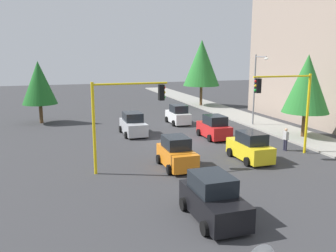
{
  "coord_description": "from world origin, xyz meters",
  "views": [
    {
      "loc": [
        26.89,
        -9.63,
        7.1
      ],
      "look_at": [
        -0.81,
        -0.75,
        1.2
      ],
      "focal_mm": 38.27,
      "sensor_mm": 36.0,
      "label": 1
    }
  ],
  "objects_px": {
    "car_red": "(214,128)",
    "tree_roadside_far": "(202,63)",
    "traffic_signal_near_right": "(124,108)",
    "tree_roadside_near": "(307,84)",
    "car_yellow": "(250,147)",
    "car_silver": "(133,125)",
    "tree_opposite_side": "(39,83)",
    "car_black": "(213,199)",
    "pedestrian_crossing": "(286,139)",
    "car_orange": "(177,154)",
    "street_lamp_curbside": "(257,82)",
    "car_white": "(178,115)",
    "traffic_signal_near_left": "(287,99)"
  },
  "relations": [
    {
      "from": "car_silver",
      "to": "car_red",
      "type": "relative_size",
      "value": 1.12
    },
    {
      "from": "car_orange",
      "to": "tree_roadside_near",
      "type": "bearing_deg",
      "value": 108.32
    },
    {
      "from": "tree_opposite_side",
      "to": "car_silver",
      "type": "relative_size",
      "value": 1.53
    },
    {
      "from": "tree_roadside_near",
      "to": "pedestrian_crossing",
      "type": "height_order",
      "value": "tree_roadside_near"
    },
    {
      "from": "tree_roadside_far",
      "to": "car_yellow",
      "type": "bearing_deg",
      "value": -15.44
    },
    {
      "from": "car_red",
      "to": "car_black",
      "type": "height_order",
      "value": "same"
    },
    {
      "from": "car_red",
      "to": "pedestrian_crossing",
      "type": "height_order",
      "value": "car_red"
    },
    {
      "from": "traffic_signal_near_right",
      "to": "street_lamp_curbside",
      "type": "bearing_deg",
      "value": 122.88
    },
    {
      "from": "tree_roadside_near",
      "to": "pedestrian_crossing",
      "type": "xyz_separation_m",
      "value": [
        3.0,
        -3.94,
        -3.71
      ]
    },
    {
      "from": "car_yellow",
      "to": "car_black",
      "type": "xyz_separation_m",
      "value": [
        7.25,
        -6.08,
        0.0
      ]
    },
    {
      "from": "traffic_signal_near_left",
      "to": "car_red",
      "type": "distance_m",
      "value": 7.47
    },
    {
      "from": "tree_roadside_far",
      "to": "traffic_signal_near_left",
      "type": "bearing_deg",
      "value": -8.98
    },
    {
      "from": "pedestrian_crossing",
      "to": "traffic_signal_near_left",
      "type": "bearing_deg",
      "value": -40.42
    },
    {
      "from": "car_yellow",
      "to": "car_orange",
      "type": "bearing_deg",
      "value": -90.7
    },
    {
      "from": "car_red",
      "to": "tree_roadside_far",
      "type": "bearing_deg",
      "value": 160.47
    },
    {
      "from": "traffic_signal_near_left",
      "to": "pedestrian_crossing",
      "type": "height_order",
      "value": "traffic_signal_near_left"
    },
    {
      "from": "street_lamp_curbside",
      "to": "tree_roadside_far",
      "type": "xyz_separation_m",
      "value": [
        -14.39,
        0.3,
        1.51
      ]
    },
    {
      "from": "traffic_signal_near_left",
      "to": "car_yellow",
      "type": "distance_m",
      "value": 4.32
    },
    {
      "from": "street_lamp_curbside",
      "to": "tree_roadside_near",
      "type": "xyz_separation_m",
      "value": [
        5.61,
        1.3,
        0.28
      ]
    },
    {
      "from": "car_white",
      "to": "pedestrian_crossing",
      "type": "height_order",
      "value": "car_white"
    },
    {
      "from": "tree_roadside_far",
      "to": "tree_opposite_side",
      "type": "xyz_separation_m",
      "value": [
        6.0,
        -20.5,
        -1.69
      ]
    },
    {
      "from": "tree_roadside_far",
      "to": "car_red",
      "type": "distance_m",
      "value": 19.42
    },
    {
      "from": "traffic_signal_near_right",
      "to": "street_lamp_curbside",
      "type": "xyz_separation_m",
      "value": [
        -9.61,
        14.87,
        0.45
      ]
    },
    {
      "from": "traffic_signal_near_right",
      "to": "car_white",
      "type": "distance_m",
      "value": 15.81
    },
    {
      "from": "car_yellow",
      "to": "car_white",
      "type": "height_order",
      "value": "same"
    },
    {
      "from": "tree_roadside_near",
      "to": "car_yellow",
      "type": "distance_m",
      "value": 9.62
    },
    {
      "from": "traffic_signal_near_left",
      "to": "street_lamp_curbside",
      "type": "relative_size",
      "value": 0.82
    },
    {
      "from": "car_orange",
      "to": "car_white",
      "type": "height_order",
      "value": "same"
    },
    {
      "from": "tree_roadside_near",
      "to": "car_white",
      "type": "relative_size",
      "value": 1.92
    },
    {
      "from": "traffic_signal_near_right",
      "to": "car_black",
      "type": "bearing_deg",
      "value": 17.25
    },
    {
      "from": "car_yellow",
      "to": "car_white",
      "type": "xyz_separation_m",
      "value": [
        -13.6,
        -0.36,
        -0.0
      ]
    },
    {
      "from": "tree_opposite_side",
      "to": "car_orange",
      "type": "relative_size",
      "value": 1.76
    },
    {
      "from": "street_lamp_curbside",
      "to": "car_white",
      "type": "distance_m",
      "value": 8.44
    },
    {
      "from": "traffic_signal_near_left",
      "to": "tree_roadside_near",
      "type": "xyz_separation_m",
      "value": [
        -4.0,
        4.79,
        0.57
      ]
    },
    {
      "from": "pedestrian_crossing",
      "to": "traffic_signal_near_right",
      "type": "bearing_deg",
      "value": -85.31
    },
    {
      "from": "street_lamp_curbside",
      "to": "tree_opposite_side",
      "type": "bearing_deg",
      "value": -112.55
    },
    {
      "from": "tree_opposite_side",
      "to": "car_white",
      "type": "relative_size",
      "value": 1.73
    },
    {
      "from": "street_lamp_curbside",
      "to": "car_black",
      "type": "height_order",
      "value": "street_lamp_curbside"
    },
    {
      "from": "car_yellow",
      "to": "pedestrian_crossing",
      "type": "xyz_separation_m",
      "value": [
        -1.36,
        3.79,
        0.01
      ]
    },
    {
      "from": "street_lamp_curbside",
      "to": "tree_roadside_near",
      "type": "bearing_deg",
      "value": 13.05
    },
    {
      "from": "tree_roadside_far",
      "to": "tree_opposite_side",
      "type": "bearing_deg",
      "value": -73.69
    },
    {
      "from": "pedestrian_crossing",
      "to": "car_silver",
      "type": "bearing_deg",
      "value": -132.34
    },
    {
      "from": "traffic_signal_near_right",
      "to": "car_yellow",
      "type": "height_order",
      "value": "traffic_signal_near_right"
    },
    {
      "from": "street_lamp_curbside",
      "to": "car_silver",
      "type": "height_order",
      "value": "street_lamp_curbside"
    },
    {
      "from": "tree_opposite_side",
      "to": "car_orange",
      "type": "distance_m",
      "value": 20.45
    },
    {
      "from": "car_orange",
      "to": "car_yellow",
      "type": "height_order",
      "value": "same"
    },
    {
      "from": "traffic_signal_near_right",
      "to": "tree_roadside_near",
      "type": "xyz_separation_m",
      "value": [
        -4.0,
        16.17,
        0.72
      ]
    },
    {
      "from": "car_orange",
      "to": "car_yellow",
      "type": "distance_m",
      "value": 5.22
    },
    {
      "from": "car_yellow",
      "to": "car_red",
      "type": "bearing_deg",
      "value": 176.14
    },
    {
      "from": "tree_opposite_side",
      "to": "car_black",
      "type": "xyz_separation_m",
      "value": [
        25.6,
        7.69,
        -3.27
      ]
    }
  ]
}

